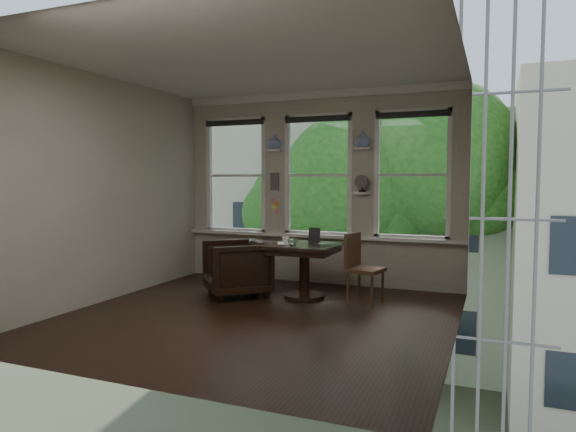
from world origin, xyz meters
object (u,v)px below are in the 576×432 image
at_px(table, 304,271).
at_px(side_chair_right, 366,269).
at_px(armchair_left, 237,268).
at_px(mug, 286,240).
at_px(laptop, 328,245).

relative_size(table, side_chair_right, 0.98).
relative_size(armchair_left, mug, 8.32).
bearing_deg(armchair_left, table, 59.36).
distance_m(armchair_left, mug, 0.81).
xyz_separation_m(side_chair_right, mug, (-1.11, -0.05, 0.34)).
xyz_separation_m(armchair_left, side_chair_right, (1.80, 0.19, 0.07)).
relative_size(armchair_left, laptop, 2.40).
height_order(armchair_left, side_chair_right, side_chair_right).
height_order(table, mug, mug).
xyz_separation_m(table, laptop, (0.37, -0.10, 0.39)).
bearing_deg(laptop, armchair_left, -178.19).
distance_m(laptop, mug, 0.63).
bearing_deg(laptop, side_chair_right, 8.86).
height_order(table, laptop, laptop).
distance_m(table, armchair_left, 0.96).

